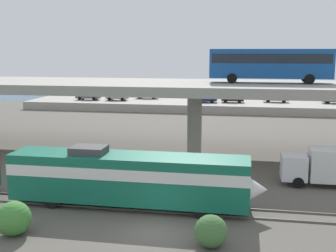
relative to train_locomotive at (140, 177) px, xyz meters
name	(u,v)px	position (x,y,z in m)	size (l,w,h in m)	color
ground_plane	(154,233)	(1.85, -4.00, -2.19)	(260.00, 260.00, 0.00)	#565149
rail_strip_near	(164,212)	(1.85, -0.78, -2.13)	(110.00, 0.12, 0.12)	#59544C
rail_strip_far	(169,204)	(1.85, 0.78, -2.13)	(110.00, 0.12, 0.12)	#59544C
train_locomotive	(140,177)	(0.00, 0.00, 0.00)	(17.70, 3.04, 4.18)	#14664C
highway_overpass	(195,89)	(1.85, 16.00, 4.68)	(96.00, 12.18, 7.49)	#9E998E
transit_bus_on_overpass	(270,62)	(9.30, 17.03, 7.36)	(12.00, 2.68, 3.40)	#14478C
service_truck_west	(328,166)	(13.62, 7.36, -0.55)	(6.80, 2.46, 3.04)	silver
pier_parking_lot	(217,106)	(1.85, 51.00, -1.48)	(70.39, 12.61, 1.43)	#9E998E
parked_car_0	(335,99)	(22.72, 52.32, 0.01)	(4.62, 1.97, 1.50)	#0C4C26
parked_car_1	(117,96)	(-16.85, 49.76, 0.01)	(4.05, 1.92, 1.50)	#9E998C
parked_car_2	(232,98)	(4.69, 50.38, 0.01)	(4.01, 1.82, 1.50)	black
parked_car_3	(88,96)	(-22.45, 49.68, 0.01)	(4.56, 1.84, 1.50)	#515459
parked_car_4	(205,98)	(-0.27, 49.56, 0.01)	(4.38, 1.96, 1.50)	navy
parked_car_5	(202,96)	(-0.98, 52.55, 0.01)	(4.00, 1.87, 1.50)	#515459
parked_car_6	(276,98)	(12.48, 52.23, 0.01)	(4.48, 1.83, 1.50)	#B7B7BC
parked_car_7	(148,95)	(-11.87, 53.83, 0.01)	(4.49, 1.87, 1.50)	silver
harbor_water	(223,96)	(1.85, 74.00, -2.19)	(140.00, 36.00, 0.01)	#2D5170
shrub_left	(14,218)	(-6.23, -5.74, -1.17)	(2.04, 2.04, 2.04)	#3C7F35
shrub_right	(211,231)	(5.32, -5.27, -1.27)	(1.84, 1.84, 1.84)	#3D6835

